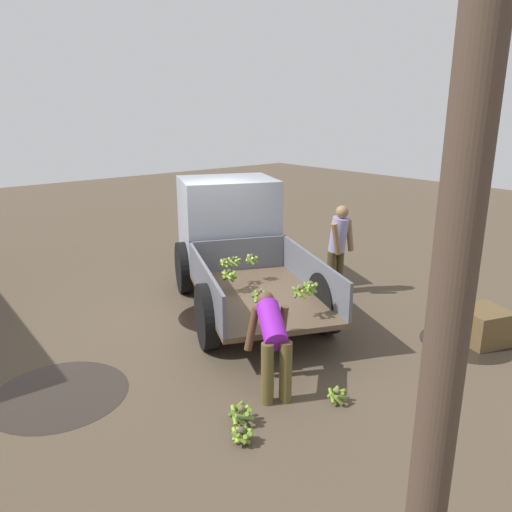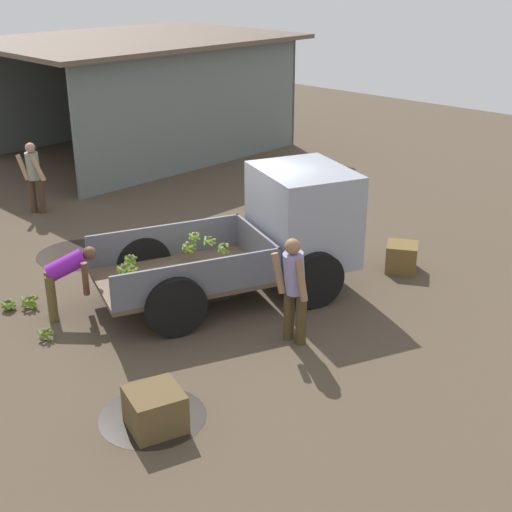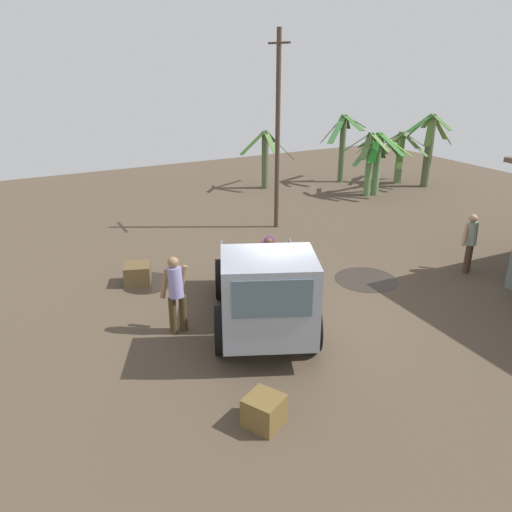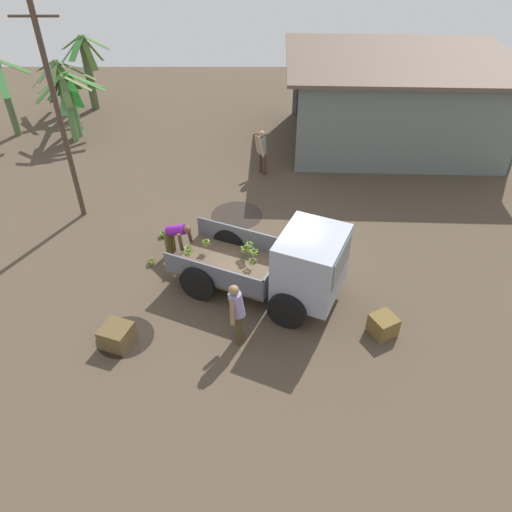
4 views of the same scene
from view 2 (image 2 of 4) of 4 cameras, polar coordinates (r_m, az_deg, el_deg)
ground at (r=13.00m, az=-3.30°, el=-2.20°), size 36.00×36.00×0.00m
mud_patch_0 at (r=14.66m, az=-13.96°, el=0.13°), size 1.68×1.68×0.01m
mud_patch_1 at (r=9.54m, az=-8.26°, el=-12.61°), size 1.40×1.40×0.01m
mud_patch_2 at (r=12.92m, az=-3.92°, el=-2.38°), size 1.37×1.37×0.01m
cargo_truck at (r=12.42m, az=1.94°, el=2.23°), size 4.75×3.43×2.14m
warehouse_shed at (r=22.07m, az=-8.60°, el=14.63°), size 8.85×6.66×3.36m
person_foreground_visitor at (r=10.67m, az=3.05°, el=-2.38°), size 0.40×0.67×1.73m
person_worker_loading at (r=11.94m, az=-15.00°, el=-1.50°), size 0.86×0.74×1.18m
person_bystander_near_shed at (r=17.07m, az=-17.36°, el=6.25°), size 0.51×0.68×1.66m
banana_bunch_on_ground_0 at (r=11.55m, az=-16.51°, el=-5.94°), size 0.24×0.25×0.20m
banana_bunch_on_ground_1 at (r=12.62m, az=-17.70°, el=-3.47°), size 0.29×0.29×0.24m
banana_bunch_on_ground_2 at (r=12.68m, az=-19.21°, el=-3.66°), size 0.24×0.24×0.20m
banana_bunch_on_ground_3 at (r=12.71m, az=-19.06°, el=-3.70°), size 0.18×0.19×0.16m
wooden_crate_0 at (r=9.21m, az=-8.07°, el=-12.07°), size 0.85×0.85×0.53m
wooden_crate_1 at (r=13.72m, az=11.57°, el=-0.08°), size 0.77×0.77×0.52m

